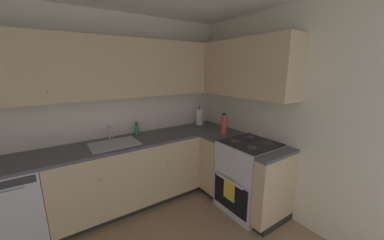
% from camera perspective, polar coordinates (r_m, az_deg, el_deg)
% --- Properties ---
extents(wall_back, '(4.00, 0.05, 2.48)m').
position_cam_1_polar(wall_back, '(3.00, -26.90, 1.33)').
color(wall_back, beige).
rests_on(wall_back, ground_plane).
extents(wall_right, '(0.05, 3.16, 2.48)m').
position_cam_1_polar(wall_right, '(2.76, 24.57, 0.59)').
color(wall_right, beige).
rests_on(wall_right, ground_plane).
extents(dishwasher, '(0.60, 0.63, 0.86)m').
position_cam_1_polar(dishwasher, '(2.98, -40.27, -17.23)').
color(dishwasher, silver).
rests_on(dishwasher, ground_plane).
extents(lower_cabinets_back, '(1.84, 0.62, 0.86)m').
position_cam_1_polar(lower_cabinets_back, '(3.04, -16.19, -13.63)').
color(lower_cabinets_back, tan).
rests_on(lower_cabinets_back, ground_plane).
extents(countertop_back, '(3.05, 0.60, 0.03)m').
position_cam_1_polar(countertop_back, '(2.87, -16.80, -5.70)').
color(countertop_back, '#4C4C51').
rests_on(countertop_back, lower_cabinets_back).
extents(lower_cabinets_right, '(0.62, 1.10, 0.86)m').
position_cam_1_polar(lower_cabinets_right, '(3.06, 11.73, -13.24)').
color(lower_cabinets_right, tan).
rests_on(lower_cabinets_right, ground_plane).
extents(countertop_right, '(0.60, 1.10, 0.03)m').
position_cam_1_polar(countertop_right, '(2.88, 12.11, -5.32)').
color(countertop_right, '#4C4C51').
rests_on(countertop_right, lower_cabinets_right).
extents(oven_range, '(0.68, 0.62, 1.05)m').
position_cam_1_polar(oven_range, '(2.94, 14.78, -14.07)').
color(oven_range, silver).
rests_on(oven_range, ground_plane).
extents(upper_cabinets_back, '(2.73, 0.34, 0.71)m').
position_cam_1_polar(upper_cabinets_back, '(2.81, -22.15, 12.53)').
color(upper_cabinets_back, tan).
extents(upper_cabinets_right, '(0.32, 1.65, 0.71)m').
position_cam_1_polar(upper_cabinets_right, '(2.98, 11.89, 13.21)').
color(upper_cabinets_right, tan).
extents(sink, '(0.56, 0.40, 0.10)m').
position_cam_1_polar(sink, '(2.81, -19.70, -6.82)').
color(sink, '#B7B7BC').
rests_on(sink, countertop_back).
extents(faucet, '(0.07, 0.16, 0.19)m').
position_cam_1_polar(faucet, '(2.96, -20.87, -2.76)').
color(faucet, silver).
rests_on(faucet, countertop_back).
extents(soap_bottle, '(0.05, 0.05, 0.18)m').
position_cam_1_polar(soap_bottle, '(3.06, -14.42, -2.43)').
color(soap_bottle, '#338C4C').
rests_on(soap_bottle, countertop_back).
extents(paper_towel_roll, '(0.11, 0.11, 0.32)m').
position_cam_1_polar(paper_towel_roll, '(3.51, 1.95, 0.89)').
color(paper_towel_roll, white).
rests_on(paper_towel_roll, countertop_back).
extents(oil_bottle, '(0.08, 0.08, 0.30)m').
position_cam_1_polar(oil_bottle, '(3.03, 8.44, -1.10)').
color(oil_bottle, '#BF4C3F').
rests_on(oil_bottle, countertop_right).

